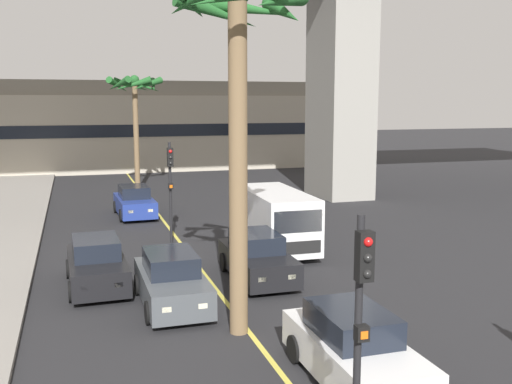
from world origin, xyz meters
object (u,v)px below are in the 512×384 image
Objects in this scene: car_queue_fourth at (135,202)px; traffic_light_median_near at (361,312)px; palm_tree_near_median at (135,95)px; delivery_van at (276,218)px; car_queue_fifth at (257,258)px; traffic_light_median_far at (170,178)px; car_queue_front at (354,349)px; car_queue_third at (172,281)px; car_queue_second at (97,265)px; palm_tree_mid_median at (238,64)px.

car_queue_fourth is 0.99× the size of traffic_light_median_near.
delivery_van is at bearing -78.16° from palm_tree_near_median.
palm_tree_near_median is (-3.59, 17.10, 4.94)m from delivery_van.
traffic_light_median_near is (-1.62, -10.52, 1.99)m from car_queue_fifth.
car_queue_fifth is at bearing -117.97° from delivery_van.
traffic_light_median_far is at bearing 146.92° from delivery_van.
car_queue_front is at bearing -91.81° from car_queue_fifth.
car_queue_third is 7.22m from delivery_van.
car_queue_second is 6.42m from traffic_light_median_far.
car_queue_second is 8.48m from palm_tree_mid_median.
car_queue_fifth is at bearing 88.19° from car_queue_front.
palm_tree_mid_median reaches higher than car_queue_front.
car_queue_front is at bearing -64.79° from palm_tree_mid_median.
car_queue_second is 0.99× the size of traffic_light_median_near.
car_queue_third is 0.55× the size of palm_tree_near_median.
palm_tree_mid_median is at bearing 91.70° from traffic_light_median_near.
palm_tree_near_median is 24.83m from palm_tree_mid_median.
car_queue_fourth is at bearing 93.38° from palm_tree_mid_median.
car_queue_third is (1.99, -2.46, 0.00)m from car_queue_second.
delivery_van is 4.70m from traffic_light_median_far.
car_queue_fifth is at bearing -8.09° from car_queue_second.
car_queue_front is at bearing 64.67° from traffic_light_median_near.
car_queue_front is 11.27m from delivery_van.
traffic_light_median_far reaches higher than car_queue_second.
palm_tree_mid_median is (-1.57, 3.34, 6.02)m from car_queue_front.
traffic_light_median_near is 31.28m from palm_tree_near_median.
traffic_light_median_far is at bearing 58.20° from car_queue_second.
delivery_van is 1.26× the size of traffic_light_median_far.
traffic_light_median_near is at bearing -98.78° from car_queue_fifth.
car_queue_third is 0.99× the size of car_queue_fourth.
car_queue_fourth is 0.48× the size of palm_tree_mid_median.
palm_tree_near_median is 0.86× the size of palm_tree_mid_median.
palm_tree_mid_median is (0.98, -16.52, 6.02)m from car_queue_fourth.
delivery_van reaches higher than car_queue_front.
car_queue_fourth is at bearing 88.61° from car_queue_third.
traffic_light_median_far is at bearing 107.86° from car_queue_fifth.
car_queue_second is at bearing -101.43° from car_queue_fourth.
car_queue_fifth is at bearing 28.98° from car_queue_third.
car_queue_front is 0.55× the size of palm_tree_near_median.
car_queue_front and car_queue_fourth have the same top height.
car_queue_third is at bearing 116.23° from car_queue_front.
traffic_light_median_far is 10.93m from palm_tree_mid_median.
palm_tree_near_median is at bearing 80.34° from car_queue_second.
traffic_light_median_far is at bearing -90.64° from palm_tree_near_median.
delivery_van is at bearing -62.22° from car_queue_fourth.
car_queue_fourth is 10.02m from palm_tree_near_median.
traffic_light_median_near is at bearing -87.08° from car_queue_fourth.
palm_tree_mid_median is (-0.19, 6.26, 4.02)m from traffic_light_median_near.
car_queue_third is 3.57m from car_queue_fifth.
car_queue_front is 3.80m from traffic_light_median_near.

